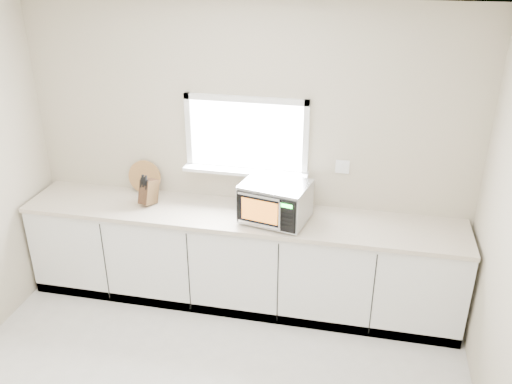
# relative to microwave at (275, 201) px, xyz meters

# --- Properties ---
(back_wall) EXTENTS (4.00, 0.17, 2.70)m
(back_wall) POSITION_rel_microwave_xyz_m (-0.32, 0.36, 0.26)
(back_wall) COLOR #B6AD91
(back_wall) RESTS_ON ground
(cabinets) EXTENTS (3.92, 0.60, 0.88)m
(cabinets) POSITION_rel_microwave_xyz_m (-0.33, 0.06, -0.66)
(cabinets) COLOR silver
(cabinets) RESTS_ON ground
(countertop) EXTENTS (3.92, 0.64, 0.04)m
(countertop) POSITION_rel_microwave_xyz_m (-0.33, 0.05, -0.20)
(countertop) COLOR beige
(countertop) RESTS_ON cabinets
(microwave) EXTENTS (0.61, 0.53, 0.35)m
(microwave) POSITION_rel_microwave_xyz_m (0.00, 0.00, 0.00)
(microwave) COLOR black
(microwave) RESTS_ON countertop
(knife_block) EXTENTS (0.16, 0.23, 0.31)m
(knife_block) POSITION_rel_microwave_xyz_m (-1.17, 0.06, -0.05)
(knife_block) COLOR #422D17
(knife_block) RESTS_ON countertop
(cutting_board) EXTENTS (0.32, 0.08, 0.31)m
(cutting_board) POSITION_rel_microwave_xyz_m (-1.30, 0.30, -0.03)
(cutting_board) COLOR #A87B41
(cutting_board) RESTS_ON countertop
(coffee_grinder) EXTENTS (0.13, 0.13, 0.21)m
(coffee_grinder) POSITION_rel_microwave_xyz_m (-0.06, 0.05, -0.08)
(coffee_grinder) COLOR #B9BCC1
(coffee_grinder) RESTS_ON countertop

